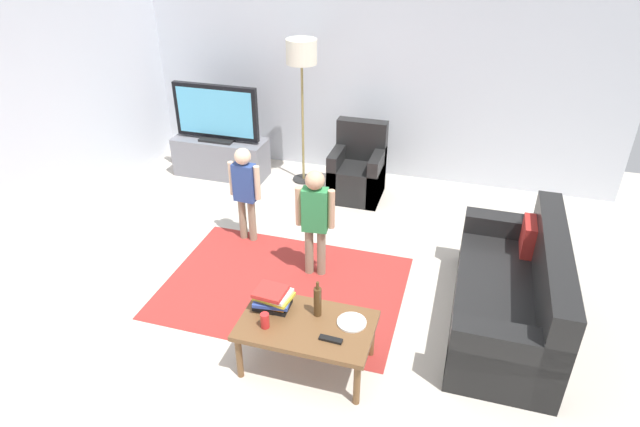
{
  "coord_description": "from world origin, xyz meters",
  "views": [
    {
      "loc": [
        1.22,
        -3.5,
        3.13
      ],
      "look_at": [
        0.0,
        0.6,
        0.65
      ],
      "focal_mm": 30.31,
      "sensor_mm": 36.0,
      "label": 1
    }
  ],
  "objects_px": {
    "tv_stand": "(221,157)",
    "child_near_tv": "(245,186)",
    "floor_lamp": "(302,60)",
    "armchair": "(358,172)",
    "coffee_table": "(307,328)",
    "tv": "(216,113)",
    "soda_can": "(265,321)",
    "tv_remote": "(331,339)",
    "plate": "(352,322)",
    "bottle": "(318,301)",
    "child_center": "(315,214)",
    "book_stack": "(273,298)",
    "couch": "(515,298)"
  },
  "relations": [
    {
      "from": "tv_stand",
      "to": "child_near_tv",
      "type": "bearing_deg",
      "value": -54.93
    },
    {
      "from": "floor_lamp",
      "to": "child_near_tv",
      "type": "height_order",
      "value": "floor_lamp"
    },
    {
      "from": "armchair",
      "to": "coffee_table",
      "type": "xyz_separation_m",
      "value": [
        0.27,
        -2.87,
        0.07
      ]
    },
    {
      "from": "tv",
      "to": "soda_can",
      "type": "relative_size",
      "value": 9.17
    },
    {
      "from": "floor_lamp",
      "to": "tv_remote",
      "type": "bearing_deg",
      "value": -68.58
    },
    {
      "from": "coffee_table",
      "to": "tv_remote",
      "type": "bearing_deg",
      "value": -28.61
    },
    {
      "from": "tv_remote",
      "to": "soda_can",
      "type": "bearing_deg",
      "value": -177.89
    },
    {
      "from": "tv_remote",
      "to": "armchair",
      "type": "bearing_deg",
      "value": 101.46
    },
    {
      "from": "child_near_tv",
      "to": "plate",
      "type": "relative_size",
      "value": 4.73
    },
    {
      "from": "tv",
      "to": "bottle",
      "type": "xyz_separation_m",
      "value": [
        2.15,
        -2.76,
        -0.3
      ]
    },
    {
      "from": "coffee_table",
      "to": "soda_can",
      "type": "xyz_separation_m",
      "value": [
        -0.28,
        -0.12,
        0.11
      ]
    },
    {
      "from": "child_center",
      "to": "plate",
      "type": "bearing_deg",
      "value": -60.26
    },
    {
      "from": "tv_stand",
      "to": "book_stack",
      "type": "relative_size",
      "value": 3.95
    },
    {
      "from": "tv",
      "to": "plate",
      "type": "xyz_separation_m",
      "value": [
        2.42,
        -2.78,
        -0.42
      ]
    },
    {
      "from": "child_center",
      "to": "plate",
      "type": "relative_size",
      "value": 4.96
    },
    {
      "from": "child_near_tv",
      "to": "bottle",
      "type": "relative_size",
      "value": 3.41
    },
    {
      "from": "couch",
      "to": "bottle",
      "type": "relative_size",
      "value": 5.9
    },
    {
      "from": "child_center",
      "to": "bottle",
      "type": "bearing_deg",
      "value": -72.01
    },
    {
      "from": "coffee_table",
      "to": "book_stack",
      "type": "distance_m",
      "value": 0.35
    },
    {
      "from": "tv_remote",
      "to": "plate",
      "type": "relative_size",
      "value": 0.77
    },
    {
      "from": "tv_stand",
      "to": "plate",
      "type": "xyz_separation_m",
      "value": [
        2.42,
        -2.81,
        0.18
      ]
    },
    {
      "from": "armchair",
      "to": "child_near_tv",
      "type": "xyz_separation_m",
      "value": [
        -0.88,
        -1.31,
        0.33
      ]
    },
    {
      "from": "soda_can",
      "to": "book_stack",
      "type": "bearing_deg",
      "value": 96.0
    },
    {
      "from": "armchair",
      "to": "tv_stand",
      "type": "bearing_deg",
      "value": 178.77
    },
    {
      "from": "child_near_tv",
      "to": "book_stack",
      "type": "height_order",
      "value": "child_near_tv"
    },
    {
      "from": "coffee_table",
      "to": "soda_can",
      "type": "bearing_deg",
      "value": -156.8
    },
    {
      "from": "tv",
      "to": "child_near_tv",
      "type": "distance_m",
      "value": 1.65
    },
    {
      "from": "child_near_tv",
      "to": "plate",
      "type": "height_order",
      "value": "child_near_tv"
    },
    {
      "from": "soda_can",
      "to": "tv_stand",
      "type": "bearing_deg",
      "value": 121.06
    },
    {
      "from": "bottle",
      "to": "plate",
      "type": "relative_size",
      "value": 1.39
    },
    {
      "from": "book_stack",
      "to": "bottle",
      "type": "bearing_deg",
      "value": 2.77
    },
    {
      "from": "coffee_table",
      "to": "plate",
      "type": "height_order",
      "value": "plate"
    },
    {
      "from": "armchair",
      "to": "soda_can",
      "type": "bearing_deg",
      "value": -90.17
    },
    {
      "from": "tv_stand",
      "to": "soda_can",
      "type": "height_order",
      "value": "soda_can"
    },
    {
      "from": "soda_can",
      "to": "plate",
      "type": "xyz_separation_m",
      "value": [
        0.6,
        0.22,
        -0.05
      ]
    },
    {
      "from": "plate",
      "to": "soda_can",
      "type": "bearing_deg",
      "value": -159.87
    },
    {
      "from": "floor_lamp",
      "to": "soda_can",
      "type": "relative_size",
      "value": 14.83
    },
    {
      "from": "child_center",
      "to": "coffee_table",
      "type": "relative_size",
      "value": 1.09
    },
    {
      "from": "tv",
      "to": "child_near_tv",
      "type": "xyz_separation_m",
      "value": [
        0.95,
        -1.33,
        -0.22
      ]
    },
    {
      "from": "couch",
      "to": "soda_can",
      "type": "xyz_separation_m",
      "value": [
        -1.8,
        -1.05,
        0.19
      ]
    },
    {
      "from": "armchair",
      "to": "book_stack",
      "type": "height_order",
      "value": "armchair"
    },
    {
      "from": "bottle",
      "to": "armchair",
      "type": "bearing_deg",
      "value": 96.67
    },
    {
      "from": "tv_stand",
      "to": "couch",
      "type": "distance_m",
      "value": 4.12
    },
    {
      "from": "bottle",
      "to": "soda_can",
      "type": "xyz_separation_m",
      "value": [
        -0.33,
        -0.24,
        -0.07
      ]
    },
    {
      "from": "book_stack",
      "to": "tv_remote",
      "type": "distance_m",
      "value": 0.57
    },
    {
      "from": "book_stack",
      "to": "floor_lamp",
      "type": "bearing_deg",
      "value": 103.76
    },
    {
      "from": "armchair",
      "to": "bottle",
      "type": "height_order",
      "value": "armchair"
    },
    {
      "from": "tv",
      "to": "floor_lamp",
      "type": "xyz_separation_m",
      "value": [
        1.08,
        0.17,
        0.7
      ]
    },
    {
      "from": "book_stack",
      "to": "tv_remote",
      "type": "height_order",
      "value": "book_stack"
    },
    {
      "from": "floor_lamp",
      "to": "tv_remote",
      "type": "height_order",
      "value": "floor_lamp"
    }
  ]
}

